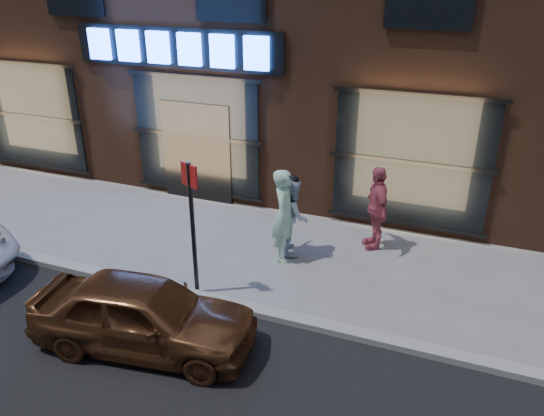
{
  "coord_description": "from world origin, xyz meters",
  "views": [
    {
      "loc": [
        6.06,
        -6.7,
        5.3
      ],
      "look_at": [
        2.84,
        1.6,
        1.2
      ],
      "focal_mm": 35.0,
      "sensor_mm": 36.0,
      "label": 1
    }
  ],
  "objects_px": {
    "passerby": "(376,208)",
    "gold_sedan": "(144,314)",
    "man_cap": "(293,216)",
    "man_bowtie": "(284,215)",
    "sign_post": "(192,217)"
  },
  "relations": [
    {
      "from": "passerby",
      "to": "gold_sedan",
      "type": "distance_m",
      "value": 5.1
    },
    {
      "from": "man_bowtie",
      "to": "passerby",
      "type": "bearing_deg",
      "value": -64.34
    },
    {
      "from": "gold_sedan",
      "to": "passerby",
      "type": "bearing_deg",
      "value": -38.44
    },
    {
      "from": "sign_post",
      "to": "gold_sedan",
      "type": "bearing_deg",
      "value": -66.98
    },
    {
      "from": "sign_post",
      "to": "passerby",
      "type": "bearing_deg",
      "value": 70.94
    },
    {
      "from": "sign_post",
      "to": "man_bowtie",
      "type": "bearing_deg",
      "value": 82.43
    },
    {
      "from": "man_bowtie",
      "to": "sign_post",
      "type": "bearing_deg",
      "value": 139.06
    },
    {
      "from": "sign_post",
      "to": "man_cap",
      "type": "bearing_deg",
      "value": 85.47
    },
    {
      "from": "man_cap",
      "to": "passerby",
      "type": "relative_size",
      "value": 0.9
    },
    {
      "from": "gold_sedan",
      "to": "sign_post",
      "type": "xyz_separation_m",
      "value": [
        0.01,
        1.57,
        0.9
      ]
    },
    {
      "from": "passerby",
      "to": "sign_post",
      "type": "height_order",
      "value": "sign_post"
    },
    {
      "from": "man_cap",
      "to": "man_bowtie",
      "type": "bearing_deg",
      "value": 145.78
    },
    {
      "from": "man_bowtie",
      "to": "sign_post",
      "type": "relative_size",
      "value": 0.76
    },
    {
      "from": "man_bowtie",
      "to": "man_cap",
      "type": "bearing_deg",
      "value": -19.33
    },
    {
      "from": "passerby",
      "to": "gold_sedan",
      "type": "xyz_separation_m",
      "value": [
        -2.59,
        -4.38,
        -0.29
      ]
    }
  ]
}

